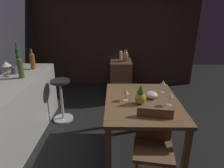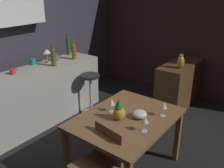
{
  "view_description": "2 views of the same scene",
  "coord_description": "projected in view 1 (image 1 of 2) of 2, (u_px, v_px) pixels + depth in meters",
  "views": [
    {
      "loc": [
        -2.3,
        0.09,
        1.79
      ],
      "look_at": [
        0.11,
        0.12,
        0.89
      ],
      "focal_mm": 31.13,
      "sensor_mm": 36.0,
      "label": 1
    },
    {
      "loc": [
        -2.07,
        -1.6,
        2.13
      ],
      "look_at": [
        0.2,
        0.15,
        0.94
      ],
      "focal_mm": 39.29,
      "sensor_mm": 36.0,
      "label": 2
    }
  ],
  "objects": [
    {
      "name": "wall_side_right",
      "position": [
        106.0,
        33.0,
        4.72
      ],
      "size": [
        0.1,
        4.4,
        2.6
      ],
      "primitive_type": "cube",
      "color": "#33231E",
      "rests_on": "ground_plane"
    },
    {
      "name": "wine_bottle_green",
      "position": [
        18.0,
        56.0,
        3.3
      ],
      "size": [
        0.07,
        0.07,
        0.41
      ],
      "color": "#1E592D",
      "rests_on": "kitchen_counter"
    },
    {
      "name": "dining_table",
      "position": [
        142.0,
        107.0,
        2.47
      ],
      "size": [
        1.2,
        0.92,
        0.74
      ],
      "color": "brown",
      "rests_on": "ground_plane"
    },
    {
      "name": "wine_glass_center",
      "position": [
        163.0,
        83.0,
        2.65
      ],
      "size": [
        0.08,
        0.08,
        0.18
      ],
      "color": "silver",
      "rests_on": "dining_table"
    },
    {
      "name": "pillar_candle_tall",
      "position": [
        121.0,
        55.0,
        4.24
      ],
      "size": [
        0.06,
        0.06,
        0.19
      ],
      "color": "white",
      "rests_on": "sideboard_cabinet"
    },
    {
      "name": "counter_lamp",
      "position": [
        6.0,
        65.0,
        2.78
      ],
      "size": [
        0.15,
        0.15,
        0.22
      ],
      "color": "#A58447",
      "rests_on": "kitchen_counter"
    },
    {
      "name": "wine_bottle_olive",
      "position": [
        20.0,
        67.0,
        2.72
      ],
      "size": [
        0.08,
        0.08,
        0.34
      ],
      "color": "#475623",
      "rests_on": "kitchen_counter"
    },
    {
      "name": "ground_plane",
      "position": [
        120.0,
        145.0,
        2.78
      ],
      "size": [
        9.0,
        9.0,
        0.0
      ],
      "primitive_type": "plane",
      "color": "black"
    },
    {
      "name": "pineapple_centerpiece",
      "position": [
        141.0,
        96.0,
        2.32
      ],
      "size": [
        0.13,
        0.13,
        0.25
      ],
      "color": "gold",
      "rests_on": "dining_table"
    },
    {
      "name": "wine_bottle_amber",
      "position": [
        32.0,
        60.0,
        3.16
      ],
      "size": [
        0.08,
        0.08,
        0.33
      ],
      "color": "#8C5114",
      "rests_on": "kitchen_counter"
    },
    {
      "name": "cup_slate",
      "position": [
        15.0,
        70.0,
        2.96
      ],
      "size": [
        0.13,
        0.09,
        0.1
      ],
      "color": "#515660",
      "rests_on": "kitchen_counter"
    },
    {
      "name": "wine_glass_right",
      "position": [
        126.0,
        91.0,
        2.41
      ],
      "size": [
        0.08,
        0.08,
        0.16
      ],
      "color": "silver",
      "rests_on": "dining_table"
    },
    {
      "name": "chair_near_window",
      "position": [
        153.0,
        145.0,
        2.04
      ],
      "size": [
        0.46,
        0.46,
        0.84
      ],
      "color": "brown",
      "rests_on": "ground_plane"
    },
    {
      "name": "bar_stool",
      "position": [
        62.0,
        99.0,
        3.3
      ],
      "size": [
        0.34,
        0.34,
        0.74
      ],
      "color": "#262323",
      "rests_on": "ground_plane"
    },
    {
      "name": "fruit_bowl",
      "position": [
        151.0,
        95.0,
        2.5
      ],
      "size": [
        0.17,
        0.17,
        0.09
      ],
      "primitive_type": "ellipsoid",
      "color": "beige",
      "rests_on": "dining_table"
    },
    {
      "name": "kitchen_counter",
      "position": [
        14.0,
        113.0,
        2.73
      ],
      "size": [
        2.1,
        0.6,
        0.9
      ],
      "primitive_type": "cube",
      "color": "#B2ADA3",
      "rests_on": "ground_plane"
    },
    {
      "name": "sideboard_cabinet",
      "position": [
        120.0,
        76.0,
        4.45
      ],
      "size": [
        1.1,
        0.44,
        0.82
      ],
      "primitive_type": "cube",
      "color": "#56351E",
      "rests_on": "ground_plane"
    },
    {
      "name": "vase_brass",
      "position": [
        125.0,
        56.0,
        4.02
      ],
      "size": [
        0.12,
        0.12,
        0.23
      ],
      "color": "#B78C38",
      "rests_on": "sideboard_cabinet"
    },
    {
      "name": "wine_glass_left",
      "position": [
        170.0,
        95.0,
        2.28
      ],
      "size": [
        0.08,
        0.08,
        0.17
      ],
      "color": "silver",
      "rests_on": "dining_table"
    }
  ]
}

